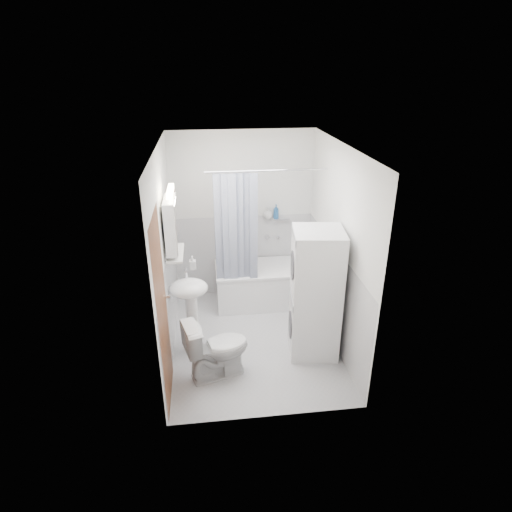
{
  "coord_description": "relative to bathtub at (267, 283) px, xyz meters",
  "views": [
    {
      "loc": [
        -0.52,
        -4.46,
        3.19
      ],
      "look_at": [
        0.05,
        0.15,
        1.09
      ],
      "focal_mm": 30.0,
      "sensor_mm": 36.0,
      "label": 1
    }
  ],
  "objects": [
    {
      "name": "wainscot",
      "position": [
        -0.3,
        -0.63,
        0.29
      ],
      "size": [
        1.98,
        2.58,
        2.58
      ],
      "color": "silver",
      "rests_on": "ground"
    },
    {
      "name": "shampoo_b",
      "position": [
        0.17,
        0.32,
        0.89
      ],
      "size": [
        0.08,
        0.21,
        0.08
      ],
      "primitive_type": "imported",
      "color": "#275F9C",
      "rests_on": "shower_caddy"
    },
    {
      "name": "washer_dryer",
      "position": [
        0.37,
        -1.21,
        0.47
      ],
      "size": [
        0.62,
        0.61,
        1.55
      ],
      "rotation": [
        0.0,
        0.0,
        -0.12
      ],
      "color": "white",
      "rests_on": "ground"
    },
    {
      "name": "floor",
      "position": [
        -0.3,
        -0.92,
        -0.31
      ],
      "size": [
        2.6,
        2.6,
        0.0
      ],
      "primitive_type": "plane",
      "color": "#B7B8BC",
      "rests_on": "ground"
    },
    {
      "name": "door",
      "position": [
        -1.25,
        -1.47,
        0.69
      ],
      "size": [
        0.05,
        2.0,
        2.0
      ],
      "color": "brown",
      "rests_on": "ground"
    },
    {
      "name": "soap_pump",
      "position": [
        -1.01,
        -0.67,
        0.64
      ],
      "size": [
        0.08,
        0.17,
        0.08
      ],
      "primitive_type": "imported",
      "color": "gray",
      "rests_on": "sink"
    },
    {
      "name": "tub_spout",
      "position": [
        0.2,
        0.33,
        0.57
      ],
      "size": [
        0.04,
        0.12,
        0.04
      ],
      "primitive_type": "cylinder",
      "rotation": [
        1.57,
        0.0,
        0.0
      ],
      "color": "silver",
      "rests_on": "room_walls"
    },
    {
      "name": "shower_caddy",
      "position": [
        0.25,
        0.32,
        0.84
      ],
      "size": [
        0.22,
        0.06,
        0.02
      ],
      "primitive_type": "cube",
      "color": "silver",
      "rests_on": "room_walls"
    },
    {
      "name": "shelf_bottle",
      "position": [
        -1.19,
        -0.97,
        0.94
      ],
      "size": [
        0.07,
        0.18,
        0.07
      ],
      "primitive_type": "imported",
      "color": "gray",
      "rests_on": "shelf"
    },
    {
      "name": "sink",
      "position": [
        -1.06,
        -1.04,
        0.4
      ],
      "size": [
        0.44,
        0.37,
        1.04
      ],
      "color": "white",
      "rests_on": "ground"
    },
    {
      "name": "medicine_cabinet",
      "position": [
        -1.21,
        -0.82,
        1.26
      ],
      "size": [
        0.13,
        0.5,
        0.71
      ],
      "color": "white",
      "rests_on": "room_walls"
    },
    {
      "name": "curtain_rod",
      "position": [
        0.0,
        -0.29,
        1.69
      ],
      "size": [
        1.64,
        0.02,
        0.02
      ],
      "primitive_type": "cylinder",
      "rotation": [
        0.0,
        1.57,
        0.0
      ],
      "color": "silver",
      "rests_on": "room_walls"
    },
    {
      "name": "shampoo_a",
      "position": [
        0.05,
        0.32,
        0.92
      ],
      "size": [
        0.13,
        0.17,
        0.13
      ],
      "primitive_type": "imported",
      "color": "gray",
      "rests_on": "shower_caddy"
    },
    {
      "name": "towel",
      "position": [
        -1.24,
        -0.17,
        1.09
      ],
      "size": [
        0.07,
        0.31,
        0.76
      ],
      "color": "maroon",
      "rests_on": "room_walls"
    },
    {
      "name": "bathtub",
      "position": [
        0.0,
        0.0,
        0.0
      ],
      "size": [
        1.46,
        0.69,
        0.56
      ],
      "color": "white",
      "rests_on": "ground"
    },
    {
      "name": "shelf_cup",
      "position": [
        -1.19,
        -0.7,
        0.96
      ],
      "size": [
        0.1,
        0.09,
        0.1
      ],
      "primitive_type": "imported",
      "color": "gray",
      "rests_on": "shelf"
    },
    {
      "name": "room_walls",
      "position": [
        -0.3,
        -0.92,
        1.18
      ],
      "size": [
        2.6,
        2.6,
        2.6
      ],
      "color": "white",
      "rests_on": "ground"
    },
    {
      "name": "shower_curtain",
      "position": [
        -0.45,
        -0.29,
        0.94
      ],
      "size": [
        0.55,
        0.02,
        1.45
      ],
      "color": "#15224B",
      "rests_on": "curtain_rod"
    },
    {
      "name": "shelf",
      "position": [
        -1.19,
        -0.82,
        0.89
      ],
      "size": [
        0.18,
        0.54,
        0.02
      ],
      "primitive_type": "cube",
      "color": "silver",
      "rests_on": "room_walls"
    },
    {
      "name": "toilet",
      "position": [
        -0.78,
        -1.52,
        0.04
      ],
      "size": [
        0.79,
        0.57,
        0.7
      ],
      "primitive_type": "imported",
      "rotation": [
        0.0,
        0.0,
        1.84
      ],
      "color": "white",
      "rests_on": "ground"
    }
  ]
}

